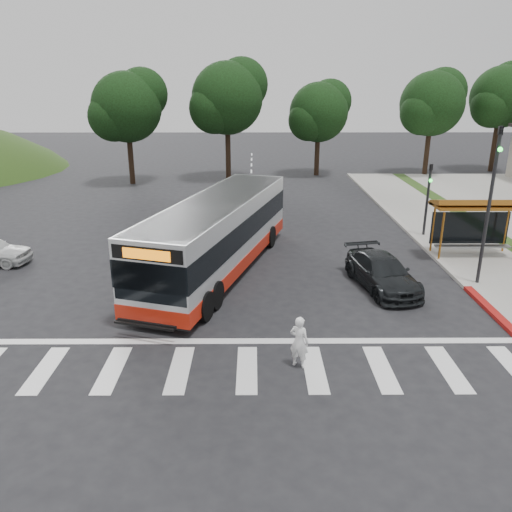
{
  "coord_description": "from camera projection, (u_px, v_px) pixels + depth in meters",
  "views": [
    {
      "loc": [
        0.2,
        -17.87,
        8.04
      ],
      "look_at": [
        0.3,
        0.65,
        1.6
      ],
      "focal_mm": 35.0,
      "sensor_mm": 36.0,
      "label": 1
    }
  ],
  "objects": [
    {
      "name": "tree_north_c",
      "position": [
        128.0,
        106.0,
        40.14
      ],
      "size": [
        6.16,
        5.74,
        9.3
      ],
      "color": "black",
      "rests_on": "ground"
    },
    {
      "name": "ground",
      "position": [
        249.0,
        300.0,
        19.52
      ],
      "size": [
        140.0,
        140.0,
        0.0
      ],
      "primitive_type": "plane",
      "color": "black",
      "rests_on": "ground"
    },
    {
      "name": "bus_shelter",
      "position": [
        477.0,
        210.0,
        23.63
      ],
      "size": [
        4.2,
        1.6,
        2.86
      ],
      "color": "#985919",
      "rests_on": "sidewalk_east"
    },
    {
      "name": "curb_east",
      "position": [
        415.0,
        238.0,
        27.1
      ],
      "size": [
        0.3,
        40.0,
        0.15
      ],
      "primitive_type": "cube",
      "color": "#9E9991",
      "rests_on": "ground"
    },
    {
      "name": "tree_north_b",
      "position": [
        319.0,
        111.0,
        44.19
      ],
      "size": [
        5.72,
        5.33,
        8.43
      ],
      "color": "black",
      "rests_on": "ground"
    },
    {
      "name": "tree_ne_a",
      "position": [
        433.0,
        103.0,
        44.01
      ],
      "size": [
        6.16,
        5.74,
        9.3
      ],
      "color": "black",
      "rests_on": "parking_lot"
    },
    {
      "name": "crosswalk_ladder",
      "position": [
        247.0,
        369.0,
        14.8
      ],
      "size": [
        18.0,
        2.6,
        0.01
      ],
      "primitive_type": "cube",
      "color": "silver",
      "rests_on": "ground"
    },
    {
      "name": "tree_north_a",
      "position": [
        228.0,
        97.0,
        41.86
      ],
      "size": [
        6.6,
        6.15,
        10.17
      ],
      "color": "black",
      "rests_on": "ground"
    },
    {
      "name": "traffic_signal_ne_tall",
      "position": [
        491.0,
        194.0,
        19.71
      ],
      "size": [
        0.18,
        0.37,
        6.5
      ],
      "color": "black",
      "rests_on": "ground"
    },
    {
      "name": "transit_bus",
      "position": [
        218.0,
        236.0,
        22.04
      ],
      "size": [
        6.33,
        12.89,
        3.27
      ],
      "primitive_type": null,
      "rotation": [
        0.0,
        0.0,
        -0.3
      ],
      "color": "silver",
      "rests_on": "ground"
    },
    {
      "name": "traffic_signal_ne_short",
      "position": [
        428.0,
        192.0,
        26.78
      ],
      "size": [
        0.18,
        0.37,
        4.0
      ],
      "color": "black",
      "rests_on": "ground"
    },
    {
      "name": "tree_ne_b",
      "position": [
        502.0,
        96.0,
        45.76
      ],
      "size": [
        6.16,
        5.74,
        10.02
      ],
      "color": "black",
      "rests_on": "ground"
    },
    {
      "name": "curb_east_red",
      "position": [
        502.0,
        321.0,
        17.65
      ],
      "size": [
        0.32,
        6.0,
        0.15
      ],
      "primitive_type": "cube",
      "color": "maroon",
      "rests_on": "ground"
    },
    {
      "name": "dark_sedan",
      "position": [
        382.0,
        272.0,
        20.51
      ],
      "size": [
        2.77,
        4.92,
        1.35
      ],
      "primitive_type": "imported",
      "rotation": [
        0.0,
        0.0,
        0.2
      ],
      "color": "black",
      "rests_on": "ground"
    },
    {
      "name": "sidewalk_east",
      "position": [
        452.0,
        238.0,
        27.11
      ],
      "size": [
        4.0,
        40.0,
        0.12
      ],
      "primitive_type": "cube",
      "color": "gray",
      "rests_on": "ground"
    },
    {
      "name": "pedestrian",
      "position": [
        299.0,
        342.0,
        14.72
      ],
      "size": [
        0.71,
        0.63,
        1.62
      ],
      "primitive_type": "imported",
      "rotation": [
        0.0,
        0.0,
        2.64
      ],
      "color": "white",
      "rests_on": "ground"
    }
  ]
}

